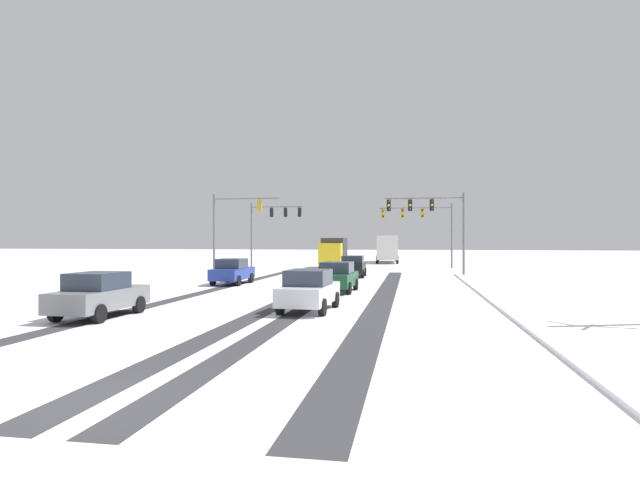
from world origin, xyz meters
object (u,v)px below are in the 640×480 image
(traffic_signal_near_right, at_px, (432,215))
(car_dark_green_third, at_px, (337,277))
(traffic_signal_far_right, at_px, (422,220))
(car_white_fourth, at_px, (309,290))
(traffic_signal_near_left, at_px, (232,220))
(car_black_lead, at_px, (353,266))
(traffic_signal_far_left, at_px, (272,220))
(car_grey_fifth, at_px, (99,295))
(bus_oncoming, at_px, (387,247))
(box_truck_delivery, at_px, (334,252))
(car_blue_second, at_px, (232,271))

(traffic_signal_near_right, distance_m, car_dark_green_third, 15.56)
(traffic_signal_far_right, bearing_deg, car_dark_green_third, -100.85)
(car_white_fourth, bearing_deg, traffic_signal_near_left, 117.24)
(traffic_signal_far_right, xyz_separation_m, car_black_lead, (-5.46, -14.42, -4.01))
(traffic_signal_far_left, height_order, car_black_lead, traffic_signal_far_left)
(car_grey_fifth, bearing_deg, car_dark_green_third, 56.29)
(traffic_signal_far_left, relative_size, car_dark_green_third, 1.56)
(car_grey_fifth, bearing_deg, car_black_lead, 73.40)
(traffic_signal_near_left, distance_m, car_dark_green_third, 16.23)
(traffic_signal_near_right, distance_m, bus_oncoming, 25.40)
(traffic_signal_near_left, xyz_separation_m, car_dark_green_third, (10.23, -12.08, -3.58))
(car_dark_green_third, relative_size, box_truck_delivery, 0.56)
(bus_oncoming, bearing_deg, traffic_signal_near_left, -112.63)
(traffic_signal_far_left, bearing_deg, traffic_signal_near_right, -28.44)
(traffic_signal_far_right, distance_m, car_dark_green_third, 26.93)
(traffic_signal_far_left, relative_size, car_white_fourth, 1.56)
(traffic_signal_far_left, relative_size, box_truck_delivery, 0.87)
(traffic_signal_far_left, relative_size, car_black_lead, 1.57)
(traffic_signal_far_right, height_order, box_truck_delivery, traffic_signal_far_right)
(traffic_signal_near_right, xyz_separation_m, car_grey_fifth, (-12.62, -24.70, -3.98))
(traffic_signal_near_left, relative_size, bus_oncoming, 0.59)
(traffic_signal_near_right, distance_m, traffic_signal_far_right, 12.16)
(traffic_signal_far_left, bearing_deg, car_black_lead, -48.65)
(traffic_signal_near_right, distance_m, car_white_fourth, 22.75)
(traffic_signal_near_right, relative_size, traffic_signal_near_left, 1.00)
(car_dark_green_third, height_order, box_truck_delivery, box_truck_delivery)
(traffic_signal_near_left, distance_m, bus_oncoming, 29.08)
(car_black_lead, bearing_deg, traffic_signal_far_right, 69.26)
(traffic_signal_far_left, xyz_separation_m, box_truck_delivery, (5.97, 1.60, -3.13))
(traffic_signal_near_right, height_order, traffic_signal_far_right, same)
(traffic_signal_near_right, distance_m, traffic_signal_far_left, 17.26)
(traffic_signal_near_right, xyz_separation_m, bus_oncoming, (-4.57, 24.83, -2.80))
(car_blue_second, relative_size, bus_oncoming, 0.37)
(traffic_signal_near_right, bearing_deg, traffic_signal_far_left, 151.56)
(car_black_lead, height_order, car_blue_second, same)
(traffic_signal_near_left, bearing_deg, car_white_fourth, -62.76)
(car_dark_green_third, relative_size, car_grey_fifth, 1.01)
(car_black_lead, height_order, bus_oncoming, bus_oncoming)
(car_white_fourth, bearing_deg, traffic_signal_far_left, 107.86)
(traffic_signal_far_right, distance_m, bus_oncoming, 13.62)
(bus_oncoming, bearing_deg, traffic_signal_far_right, -72.12)
(traffic_signal_near_right, distance_m, car_grey_fifth, 28.02)
(traffic_signal_far_left, bearing_deg, traffic_signal_far_right, 14.95)
(car_blue_second, bearing_deg, traffic_signal_near_right, 38.68)
(traffic_signal_far_left, xyz_separation_m, car_grey_fifth, (2.55, -32.92, -3.95))
(traffic_signal_near_left, distance_m, car_grey_fifth, 23.27)
(traffic_signal_near_left, relative_size, car_blue_second, 1.58)
(car_white_fourth, bearing_deg, bus_oncoming, 88.81)
(car_dark_green_third, bearing_deg, box_truck_delivery, 98.87)
(car_dark_green_third, bearing_deg, traffic_signal_far_left, 113.55)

